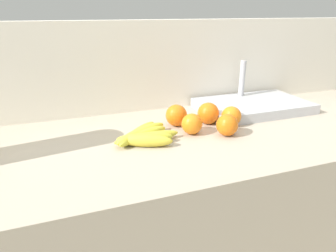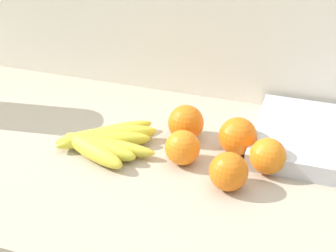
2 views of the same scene
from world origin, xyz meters
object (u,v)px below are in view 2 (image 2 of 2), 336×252
orange_center (186,123)px  orange_right (183,148)px  orange_back_left (229,172)px  banana_bunch (102,142)px  orange_front (268,156)px  orange_back_right (238,136)px

orange_center → orange_right: bearing=-77.3°
orange_center → orange_back_left: orange_center is taller
banana_bunch → orange_back_left: 0.28m
orange_front → orange_center: (-0.18, 0.07, 0.00)m
orange_back_right → orange_back_left: size_ratio=1.09×
orange_right → orange_center: 0.09m
orange_right → orange_center: (-0.02, 0.09, 0.00)m
banana_bunch → orange_front: size_ratio=3.08×
orange_front → orange_back_right: size_ratio=0.90×
orange_right → orange_center: size_ratio=0.91×
orange_front → orange_back_left: bearing=-129.1°
orange_front → banana_bunch: bearing=-174.7°
orange_right → orange_back_left: bearing=-26.3°
orange_center → orange_back_right: 0.12m
orange_front → orange_back_left: (-0.06, -0.07, 0.00)m
banana_bunch → orange_right: (0.17, 0.01, 0.02)m
banana_bunch → orange_back_left: orange_back_left is taller
orange_back_right → orange_back_left: bearing=-86.4°
orange_right → orange_back_left: orange_back_left is taller
orange_front → orange_right: bearing=-172.1°
banana_bunch → orange_back_left: (0.27, -0.04, 0.02)m
orange_center → orange_back_right: (0.12, -0.02, 0.00)m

